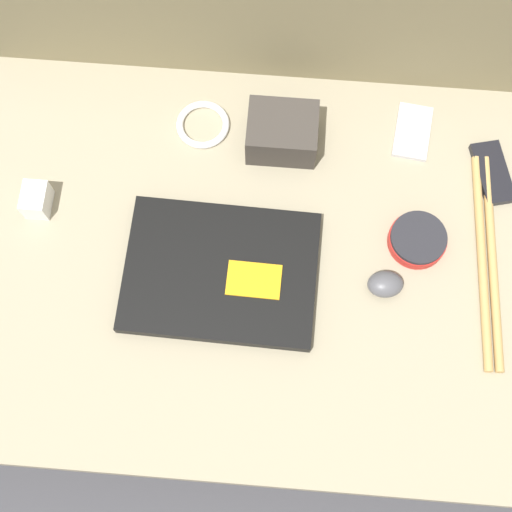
{
  "coord_description": "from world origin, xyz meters",
  "views": [
    {
      "loc": [
        0.03,
        -0.39,
        1.27
      ],
      "look_at": [
        0.0,
        0.0,
        0.13
      ],
      "focal_mm": 50.0,
      "sensor_mm": 36.0,
      "label": 1
    }
  ],
  "objects_px": {
    "computer_mouse": "(385,284)",
    "phone_black": "(492,173)",
    "phone_silver": "(413,132)",
    "camera_pouch": "(282,133)",
    "laptop": "(221,272)",
    "charger_brick": "(36,200)",
    "speaker_puck": "(418,240)"
  },
  "relations": [
    {
      "from": "phone_silver",
      "to": "phone_black",
      "type": "height_order",
      "value": "phone_black"
    },
    {
      "from": "computer_mouse",
      "to": "camera_pouch",
      "type": "bearing_deg",
      "value": 119.41
    },
    {
      "from": "speaker_puck",
      "to": "phone_black",
      "type": "xyz_separation_m",
      "value": [
        0.13,
        0.14,
        -0.01
      ]
    },
    {
      "from": "speaker_puck",
      "to": "phone_silver",
      "type": "height_order",
      "value": "speaker_puck"
    },
    {
      "from": "computer_mouse",
      "to": "charger_brick",
      "type": "bearing_deg",
      "value": 163.48
    },
    {
      "from": "laptop",
      "to": "charger_brick",
      "type": "relative_size",
      "value": 5.84
    },
    {
      "from": "phone_black",
      "to": "camera_pouch",
      "type": "distance_m",
      "value": 0.38
    },
    {
      "from": "laptop",
      "to": "camera_pouch",
      "type": "bearing_deg",
      "value": 73.12
    },
    {
      "from": "charger_brick",
      "to": "phone_silver",
      "type": "bearing_deg",
      "value": 16.72
    },
    {
      "from": "computer_mouse",
      "to": "speaker_puck",
      "type": "distance_m",
      "value": 0.1
    },
    {
      "from": "camera_pouch",
      "to": "charger_brick",
      "type": "distance_m",
      "value": 0.44
    },
    {
      "from": "camera_pouch",
      "to": "laptop",
      "type": "bearing_deg",
      "value": -108.22
    },
    {
      "from": "computer_mouse",
      "to": "charger_brick",
      "type": "height_order",
      "value": "charger_brick"
    },
    {
      "from": "speaker_puck",
      "to": "charger_brick",
      "type": "relative_size",
      "value": 1.78
    },
    {
      "from": "laptop",
      "to": "speaker_puck",
      "type": "height_order",
      "value": "speaker_puck"
    },
    {
      "from": "phone_silver",
      "to": "speaker_puck",
      "type": "bearing_deg",
      "value": -80.87
    },
    {
      "from": "speaker_puck",
      "to": "camera_pouch",
      "type": "bearing_deg",
      "value": 144.56
    },
    {
      "from": "laptop",
      "to": "phone_silver",
      "type": "relative_size",
      "value": 2.83
    },
    {
      "from": "computer_mouse",
      "to": "phone_black",
      "type": "height_order",
      "value": "computer_mouse"
    },
    {
      "from": "phone_silver",
      "to": "camera_pouch",
      "type": "distance_m",
      "value": 0.24
    },
    {
      "from": "phone_black",
      "to": "camera_pouch",
      "type": "bearing_deg",
      "value": 160.8
    },
    {
      "from": "computer_mouse",
      "to": "camera_pouch",
      "type": "relative_size",
      "value": 0.53
    },
    {
      "from": "speaker_puck",
      "to": "charger_brick",
      "type": "height_order",
      "value": "charger_brick"
    },
    {
      "from": "phone_black",
      "to": "charger_brick",
      "type": "height_order",
      "value": "charger_brick"
    },
    {
      "from": "computer_mouse",
      "to": "phone_black",
      "type": "xyz_separation_m",
      "value": [
        0.19,
        0.22,
        -0.01
      ]
    },
    {
      "from": "computer_mouse",
      "to": "charger_brick",
      "type": "distance_m",
      "value": 0.61
    },
    {
      "from": "computer_mouse",
      "to": "phone_black",
      "type": "bearing_deg",
      "value": 43.29
    },
    {
      "from": "laptop",
      "to": "speaker_puck",
      "type": "xyz_separation_m",
      "value": [
        0.33,
        0.08,
        0.0
      ]
    },
    {
      "from": "laptop",
      "to": "computer_mouse",
      "type": "bearing_deg",
      "value": 1.22
    },
    {
      "from": "phone_black",
      "to": "charger_brick",
      "type": "relative_size",
      "value": 2.29
    },
    {
      "from": "laptop",
      "to": "charger_brick",
      "type": "distance_m",
      "value": 0.34
    },
    {
      "from": "phone_silver",
      "to": "phone_black",
      "type": "bearing_deg",
      "value": -20.37
    }
  ]
}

